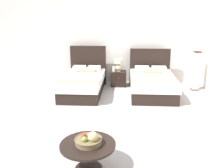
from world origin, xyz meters
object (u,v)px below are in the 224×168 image
nightstand (118,79)px  fruit_bowl (89,140)px  floor_lamp_corner (196,71)px  coffee_table (88,150)px  vase (114,69)px  table_lamp (119,64)px  bed_near_window (84,83)px  bed_near_corner (152,83)px

nightstand → fruit_bowl: bearing=-95.0°
floor_lamp_corner → coffee_table: bearing=-124.1°
nightstand → vase: 0.36m
table_lamp → coffee_table: table_lamp is taller
nightstand → fruit_bowl: (-0.39, -4.50, 0.26)m
table_lamp → vase: size_ratio=2.42×
floor_lamp_corner → bed_near_window: bearing=-173.2°
table_lamp → floor_lamp_corner: 2.42m
bed_near_corner → bed_near_window: bearing=179.9°
coffee_table → floor_lamp_corner: 5.00m
bed_near_window → bed_near_corner: bed_near_window is taller
coffee_table → floor_lamp_corner: floor_lamp_corner is taller
nightstand → coffee_table: 4.51m
fruit_bowl → vase: bearing=86.9°
bed_near_window → fruit_bowl: bed_near_window is taller
nightstand → fruit_bowl: size_ratio=1.23×
bed_near_corner → fruit_bowl: (-1.39, -3.72, 0.19)m
fruit_bowl → bed_near_corner: bearing=69.6°
table_lamp → bed_near_window: bearing=-142.6°
nightstand → vase: bearing=-165.1°
table_lamp → nightstand: bearing=-90.0°
table_lamp → fruit_bowl: bearing=-94.9°
nightstand → vase: vase is taller
floor_lamp_corner → vase: bearing=172.7°
fruit_bowl → floor_lamp_corner: bearing=56.1°
table_lamp → floor_lamp_corner: bearing=-9.1°
coffee_table → floor_lamp_corner: bearing=55.9°
fruit_bowl → floor_lamp_corner: (2.78, 4.14, 0.10)m
fruit_bowl → floor_lamp_corner: floor_lamp_corner is taller
bed_near_corner → table_lamp: bed_near_corner is taller
bed_near_window → bed_near_corner: size_ratio=1.03×
table_lamp → floor_lamp_corner: (2.39, -0.38, -0.13)m
coffee_table → table_lamp: bearing=84.8°
vase → coffee_table: size_ratio=0.20×
vase → coffee_table: bearing=-93.4°
bed_near_window → bed_near_corner: (2.03, -0.01, 0.00)m
table_lamp → floor_lamp_corner: floor_lamp_corner is taller
vase → fruit_bowl: vase is taller
floor_lamp_corner → bed_near_corner: bearing=-163.4°
bed_near_corner → fruit_bowl: size_ratio=5.09×
vase → fruit_bowl: (-0.24, -4.46, -0.07)m
bed_near_corner → vase: 1.39m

